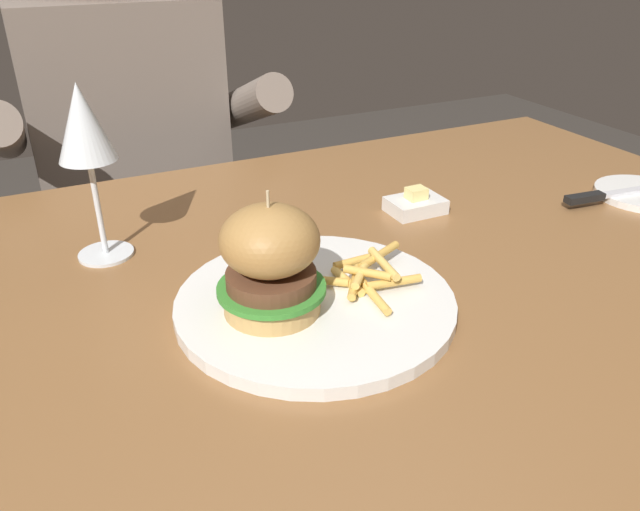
{
  "coord_description": "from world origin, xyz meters",
  "views": [
    {
      "loc": [
        -0.25,
        -0.56,
        1.09
      ],
      "look_at": [
        0.0,
        -0.03,
        0.78
      ],
      "focal_mm": 35.0,
      "sensor_mm": 36.0,
      "label": 1
    }
  ],
  "objects_px": {
    "table_knife": "(618,193)",
    "burger_sandwich": "(270,261)",
    "butter_dish": "(415,204)",
    "diner_person": "(140,210)",
    "main_plate": "(315,303)",
    "wine_glass": "(84,130)"
  },
  "relations": [
    {
      "from": "main_plate",
      "to": "diner_person",
      "type": "bearing_deg",
      "value": 93.83
    },
    {
      "from": "table_knife",
      "to": "burger_sandwich",
      "type": "bearing_deg",
      "value": -173.01
    },
    {
      "from": "wine_glass",
      "to": "table_knife",
      "type": "bearing_deg",
      "value": -12.41
    },
    {
      "from": "burger_sandwich",
      "to": "butter_dish",
      "type": "bearing_deg",
      "value": 30.63
    },
    {
      "from": "main_plate",
      "to": "wine_glass",
      "type": "distance_m",
      "value": 0.32
    },
    {
      "from": "main_plate",
      "to": "burger_sandwich",
      "type": "height_order",
      "value": "burger_sandwich"
    },
    {
      "from": "butter_dish",
      "to": "diner_person",
      "type": "distance_m",
      "value": 0.68
    },
    {
      "from": "main_plate",
      "to": "diner_person",
      "type": "xyz_separation_m",
      "value": [
        -0.05,
        0.75,
        -0.18
      ]
    },
    {
      "from": "burger_sandwich",
      "to": "wine_glass",
      "type": "bearing_deg",
      "value": 120.11
    },
    {
      "from": "burger_sandwich",
      "to": "table_knife",
      "type": "xyz_separation_m",
      "value": [
        0.56,
        0.07,
        -0.06
      ]
    },
    {
      "from": "wine_glass",
      "to": "butter_dish",
      "type": "relative_size",
      "value": 2.74
    },
    {
      "from": "butter_dish",
      "to": "main_plate",
      "type": "bearing_deg",
      "value": -144.8
    },
    {
      "from": "burger_sandwich",
      "to": "wine_glass",
      "type": "relative_size",
      "value": 0.61
    },
    {
      "from": "wine_glass",
      "to": "main_plate",
      "type": "bearing_deg",
      "value": -51.04
    },
    {
      "from": "butter_dish",
      "to": "wine_glass",
      "type": "bearing_deg",
      "value": 172.39
    },
    {
      "from": "burger_sandwich",
      "to": "butter_dish",
      "type": "relative_size",
      "value": 1.69
    },
    {
      "from": "butter_dish",
      "to": "burger_sandwich",
      "type": "bearing_deg",
      "value": -149.37
    },
    {
      "from": "table_knife",
      "to": "butter_dish",
      "type": "bearing_deg",
      "value": 160.92
    },
    {
      "from": "wine_glass",
      "to": "table_knife",
      "type": "relative_size",
      "value": 0.94
    },
    {
      "from": "table_knife",
      "to": "butter_dish",
      "type": "relative_size",
      "value": 2.91
    },
    {
      "from": "butter_dish",
      "to": "diner_person",
      "type": "height_order",
      "value": "diner_person"
    },
    {
      "from": "diner_person",
      "to": "butter_dish",
      "type": "bearing_deg",
      "value": -64.33
    }
  ]
}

